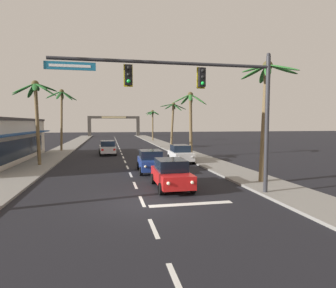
% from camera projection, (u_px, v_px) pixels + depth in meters
% --- Properties ---
extents(ground_plane, '(220.00, 220.00, 0.00)m').
position_uv_depth(ground_plane, '(143.00, 203.00, 13.64)').
color(ground_plane, black).
extents(sidewalk_right, '(3.20, 110.00, 0.14)m').
position_uv_depth(sidewalk_right, '(188.00, 154.00, 34.74)').
color(sidewalk_right, gray).
rests_on(sidewalk_right, ground).
extents(sidewalk_left, '(3.20, 110.00, 0.14)m').
position_uv_depth(sidewalk_left, '(51.00, 157.00, 31.60)').
color(sidewalk_left, gray).
rests_on(sidewalk_left, ground).
extents(lane_markings, '(4.28, 86.39, 0.01)m').
position_uv_depth(lane_markings, '(126.00, 156.00, 32.84)').
color(lane_markings, silver).
rests_on(lane_markings, ground).
extents(traffic_signal_mast, '(10.97, 0.41, 7.38)m').
position_uv_depth(traffic_signal_mast, '(205.00, 92.00, 14.24)').
color(traffic_signal_mast, '#2D2D33').
rests_on(traffic_signal_mast, ground).
extents(sedan_lead_at_stop_bar, '(1.95, 4.45, 1.68)m').
position_uv_depth(sedan_lead_at_stop_bar, '(171.00, 174.00, 16.73)').
color(sedan_lead_at_stop_bar, red).
rests_on(sedan_lead_at_stop_bar, ground).
extents(sedan_third_in_queue, '(2.05, 4.49, 1.68)m').
position_uv_depth(sedan_third_in_queue, '(151.00, 161.00, 22.35)').
color(sedan_third_in_queue, navy).
rests_on(sedan_third_in_queue, ground).
extents(sedan_oncoming_far, '(2.14, 4.52, 1.68)m').
position_uv_depth(sedan_oncoming_far, '(107.00, 148.00, 34.62)').
color(sedan_oncoming_far, silver).
rests_on(sedan_oncoming_far, ground).
extents(sedan_parked_nearest_kerb, '(2.04, 4.49, 1.68)m').
position_uv_depth(sedan_parked_nearest_kerb, '(180.00, 154.00, 27.85)').
color(sedan_parked_nearest_kerb, silver).
rests_on(sedan_parked_nearest_kerb, ground).
extents(palm_left_second, '(3.73, 4.09, 7.46)m').
position_uv_depth(palm_left_second, '(36.00, 101.00, 24.95)').
color(palm_left_second, brown).
rests_on(palm_left_second, ground).
extents(palm_left_third, '(4.19, 4.27, 8.28)m').
position_uv_depth(palm_left_third, '(62.00, 104.00, 38.34)').
color(palm_left_third, brown).
rests_on(palm_left_third, ground).
extents(palm_right_nearest, '(3.96, 3.61, 7.59)m').
position_uv_depth(palm_right_nearest, '(266.00, 101.00, 17.74)').
color(palm_right_nearest, brown).
rests_on(palm_right_nearest, ground).
extents(palm_right_second, '(3.94, 4.02, 7.24)m').
position_uv_depth(palm_right_second, '(191.00, 111.00, 32.15)').
color(palm_right_second, brown).
rests_on(palm_right_second, ground).
extents(palm_right_third, '(4.61, 4.25, 7.14)m').
position_uv_depth(palm_right_third, '(173.00, 115.00, 46.90)').
color(palm_right_third, brown).
rests_on(palm_right_third, ground).
extents(palm_right_farthest, '(2.90, 3.05, 6.56)m').
position_uv_depth(palm_right_farthest, '(153.00, 117.00, 61.21)').
color(palm_right_farthest, brown).
rests_on(palm_right_farthest, ground).
extents(town_gateway_arch, '(14.63, 0.90, 5.80)m').
position_uv_depth(town_gateway_arch, '(114.00, 123.00, 82.79)').
color(town_gateway_arch, '#423D38').
rests_on(town_gateway_arch, ground).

